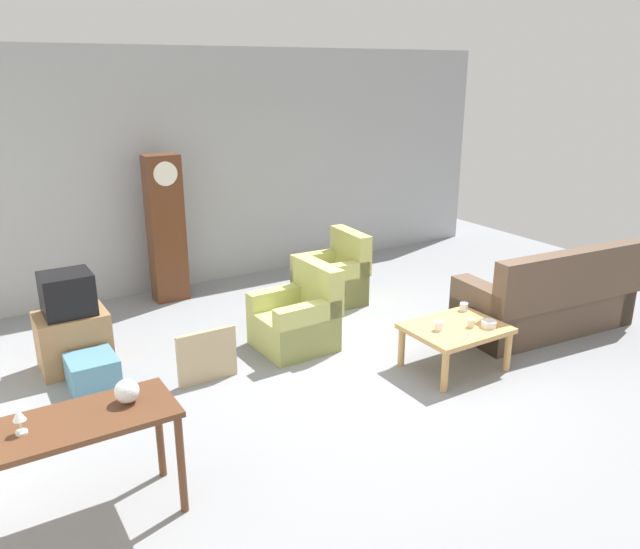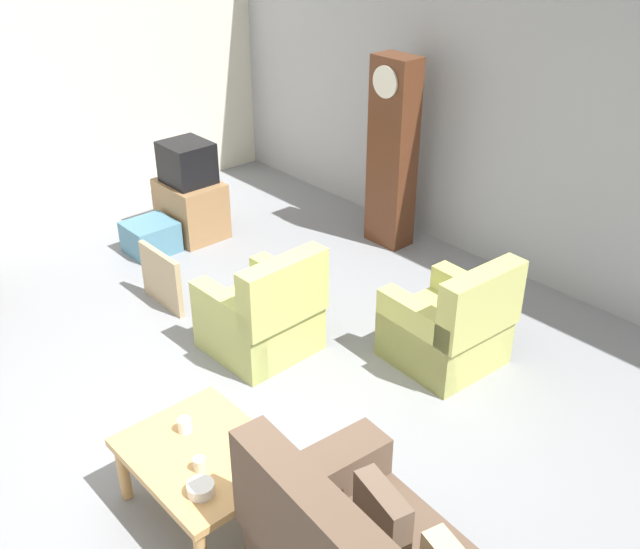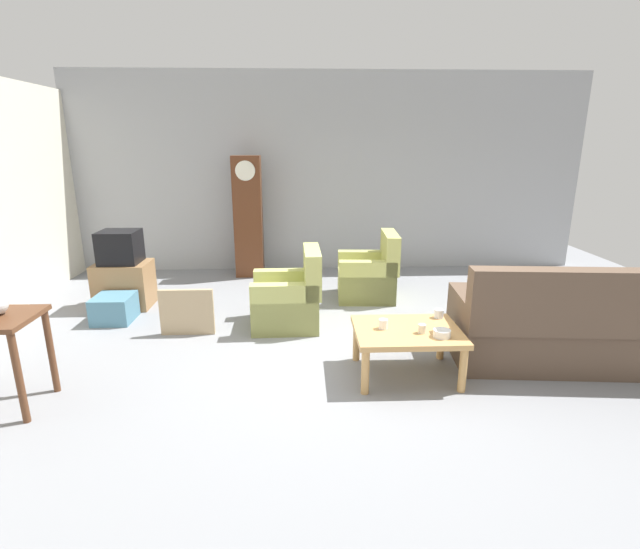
{
  "view_description": "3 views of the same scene",
  "coord_description": "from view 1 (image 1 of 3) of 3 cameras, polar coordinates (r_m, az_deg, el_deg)",
  "views": [
    {
      "loc": [
        -3.7,
        -4.56,
        2.92
      ],
      "look_at": [
        -0.36,
        0.86,
        0.81
      ],
      "focal_mm": 34.94,
      "sensor_mm": 36.0,
      "label": 1
    },
    {
      "loc": [
        3.32,
        -1.98,
        3.42
      ],
      "look_at": [
        -0.17,
        1.14,
        0.8
      ],
      "focal_mm": 40.96,
      "sensor_mm": 36.0,
      "label": 2
    },
    {
      "loc": [
        -0.46,
        -4.28,
        2.1
      ],
      "look_at": [
        -0.26,
        0.77,
        0.66
      ],
      "focal_mm": 26.14,
      "sensor_mm": 36.0,
      "label": 3
    }
  ],
  "objects": [
    {
      "name": "bowl_white_stacked",
      "position": [
        6.46,
        15.2,
        -4.39
      ],
      "size": [
        0.15,
        0.15,
        0.07
      ],
      "primitive_type": "cylinder",
      "color": "white",
      "rests_on": "coffee_table_wood"
    },
    {
      "name": "ground_plane",
      "position": [
        6.56,
        6.69,
        -8.22
      ],
      "size": [
        10.4,
        10.4,
        0.0
      ],
      "primitive_type": "plane",
      "color": "gray"
    },
    {
      "name": "cup_blue_rimmed",
      "position": [
        6.82,
        13.04,
        -2.9
      ],
      "size": [
        0.09,
        0.09,
        0.08
      ],
      "primitive_type": "cylinder",
      "color": "silver",
      "rests_on": "coffee_table_wood"
    },
    {
      "name": "tv_stand_cabinet",
      "position": [
        6.82,
        -21.64,
        -5.64
      ],
      "size": [
        0.68,
        0.52,
        0.59
      ],
      "primitive_type": "cube",
      "color": "#997047",
      "rests_on": "ground_plane"
    },
    {
      "name": "glass_dome_cloche",
      "position": [
        4.42,
        -17.28,
        -10.17
      ],
      "size": [
        0.17,
        0.17,
        0.17
      ],
      "primitive_type": "sphere",
      "color": "silver",
      "rests_on": "console_table_dark"
    },
    {
      "name": "console_table_dark",
      "position": [
        4.43,
        -21.52,
        -13.59
      ],
      "size": [
        1.3,
        0.56,
        0.79
      ],
      "color": "#56331E",
      "rests_on": "ground_plane"
    },
    {
      "name": "grandfather_clock",
      "position": [
        8.26,
        -13.92,
        4.09
      ],
      "size": [
        0.44,
        0.3,
        1.91
      ],
      "color": "#562D19",
      "rests_on": "ground_plane"
    },
    {
      "name": "cup_cream_tall",
      "position": [
        6.42,
        13.66,
        -4.36
      ],
      "size": [
        0.07,
        0.07,
        0.08
      ],
      "primitive_type": "cylinder",
      "color": "beige",
      "rests_on": "coffee_table_wood"
    },
    {
      "name": "coffee_table_wood",
      "position": [
        6.45,
        12.31,
        -5.17
      ],
      "size": [
        0.96,
        0.76,
        0.46
      ],
      "color": "tan",
      "rests_on": "ground_plane"
    },
    {
      "name": "wine_glass_mid",
      "position": [
        4.3,
        -25.84,
        -11.71
      ],
      "size": [
        0.08,
        0.08,
        0.17
      ],
      "color": "silver",
      "rests_on": "console_table_dark"
    },
    {
      "name": "cup_white_porcelain",
      "position": [
        6.27,
        10.8,
        -4.64
      ],
      "size": [
        0.08,
        0.08,
        0.09
      ],
      "primitive_type": "cylinder",
      "color": "white",
      "rests_on": "coffee_table_wood"
    },
    {
      "name": "storage_box_blue",
      "position": [
        6.4,
        -20.1,
        -8.4
      ],
      "size": [
        0.44,
        0.47,
        0.32
      ],
      "primitive_type": "cube",
      "color": "teal",
      "rests_on": "ground_plane"
    },
    {
      "name": "tv_crt",
      "position": [
        6.64,
        -22.15,
        -1.63
      ],
      "size": [
        0.48,
        0.44,
        0.42
      ],
      "primitive_type": "cube",
      "color": "black",
      "rests_on": "tv_stand_cabinet"
    },
    {
      "name": "armchair_olive_far",
      "position": [
        8.12,
        1.15,
        -0.42
      ],
      "size": [
        0.83,
        0.8,
        0.92
      ],
      "color": "tan",
      "rests_on": "ground_plane"
    },
    {
      "name": "couch_floral",
      "position": [
        7.68,
        20.17,
        -2.32
      ],
      "size": [
        2.17,
        1.06,
        1.04
      ],
      "color": "brown",
      "rests_on": "ground_plane"
    },
    {
      "name": "framed_picture_leaning",
      "position": [
        6.19,
        -10.3,
        -7.38
      ],
      "size": [
        0.6,
        0.05,
        0.53
      ],
      "primitive_type": "cube",
      "color": "tan",
      "rests_on": "ground_plane"
    },
    {
      "name": "garage_door_wall",
      "position": [
        9.05,
        -7.3,
        9.84
      ],
      "size": [
        8.4,
        0.16,
        3.2
      ],
      "primitive_type": "cube",
      "color": "#9EA0A5",
      "rests_on": "ground_plane"
    },
    {
      "name": "armchair_olive_near",
      "position": [
        6.81,
        -2.1,
        -4.23
      ],
      "size": [
        0.81,
        0.78,
        0.92
      ],
      "color": "#B7BC66",
      "rests_on": "ground_plane"
    }
  ]
}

